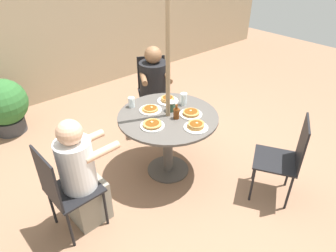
% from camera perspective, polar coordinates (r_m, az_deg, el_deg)
% --- Properties ---
extents(ground_plane, '(12.00, 12.00, 0.00)m').
position_cam_1_polar(ground_plane, '(3.54, 0.00, -8.28)').
color(ground_plane, '#8C664C').
extents(back_fence, '(10.00, 0.06, 1.82)m').
position_cam_1_polar(back_fence, '(5.18, -20.11, 14.94)').
color(back_fence, tan).
rests_on(back_fence, ground).
extents(patio_table, '(1.05, 1.05, 0.74)m').
position_cam_1_polar(patio_table, '(3.18, 0.00, -0.27)').
color(patio_table, '#4C4742').
rests_on(patio_table, ground).
extents(umbrella_pole, '(0.05, 0.05, 2.34)m').
position_cam_1_polar(umbrella_pole, '(2.91, 0.00, 9.47)').
color(umbrella_pole, '#846B4C').
rests_on(umbrella_pole, ground).
extents(patio_chair_north, '(0.56, 0.56, 0.92)m').
position_cam_1_polar(patio_chair_north, '(3.12, 21.62, -5.27)').
color(patio_chair_north, black).
rests_on(patio_chair_north, ground).
extents(patio_chair_east, '(0.56, 0.56, 0.92)m').
position_cam_1_polar(patio_chair_east, '(4.27, -2.95, 7.63)').
color(patio_chair_east, black).
rests_on(patio_chair_east, ground).
extents(diner_east, '(0.57, 0.62, 1.13)m').
position_cam_1_polar(diner_east, '(4.12, -2.61, 6.53)').
color(diner_east, beige).
rests_on(diner_east, ground).
extents(patio_chair_south, '(0.43, 0.43, 0.92)m').
position_cam_1_polar(patio_chair_south, '(2.72, -19.27, -11.03)').
color(patio_chair_south, black).
rests_on(patio_chair_south, ground).
extents(diner_south, '(0.51, 0.33, 1.12)m').
position_cam_1_polar(diner_south, '(2.76, -16.10, -9.42)').
color(diner_south, gray).
rests_on(diner_south, ground).
extents(pancake_plate_a, '(0.24, 0.24, 0.05)m').
position_cam_1_polar(pancake_plate_a, '(2.92, -3.02, 0.25)').
color(pancake_plate_a, white).
rests_on(pancake_plate_a, patio_table).
extents(pancake_plate_b, '(0.24, 0.24, 0.05)m').
position_cam_1_polar(pancake_plate_b, '(3.11, 4.39, 2.44)').
color(pancake_plate_b, white).
rests_on(pancake_plate_b, patio_table).
extents(pancake_plate_c, '(0.24, 0.24, 0.06)m').
position_cam_1_polar(pancake_plate_c, '(2.90, 5.33, 0.01)').
color(pancake_plate_c, white).
rests_on(pancake_plate_c, patio_table).
extents(pancake_plate_d, '(0.24, 0.24, 0.04)m').
position_cam_1_polar(pancake_plate_d, '(3.19, -3.37, 3.20)').
color(pancake_plate_d, white).
rests_on(pancake_plate_d, patio_table).
extents(pancake_plate_e, '(0.24, 0.24, 0.06)m').
position_cam_1_polar(pancake_plate_e, '(3.36, -0.07, 5.02)').
color(pancake_plate_e, white).
rests_on(pancake_plate_e, patio_table).
extents(syrup_bottle, '(0.08, 0.06, 0.15)m').
position_cam_1_polar(syrup_bottle, '(3.03, 1.62, 2.47)').
color(syrup_bottle, '#602D0F').
rests_on(syrup_bottle, patio_table).
extents(coffee_cup, '(0.09, 0.09, 0.11)m').
position_cam_1_polar(coffee_cup, '(3.17, 0.56, 3.80)').
color(coffee_cup, '#33513D').
rests_on(coffee_cup, patio_table).
extents(drinking_glass_a, '(0.07, 0.07, 0.14)m').
position_cam_1_polar(drinking_glass_a, '(3.28, 3.00, 5.14)').
color(drinking_glass_a, silver).
rests_on(drinking_glass_a, patio_table).
extents(drinking_glass_b, '(0.07, 0.07, 0.11)m').
position_cam_1_polar(drinking_glass_b, '(3.26, -6.97, 4.52)').
color(drinking_glass_b, silver).
rests_on(drinking_glass_b, patio_table).
extents(potted_shrub, '(0.62, 0.62, 0.76)m').
position_cam_1_polar(potted_shrub, '(4.53, -28.75, 3.55)').
color(potted_shrub, '#3D3D3F').
rests_on(potted_shrub, ground).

